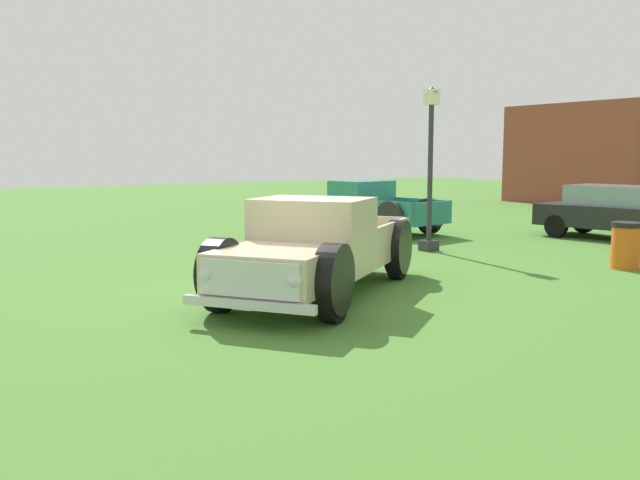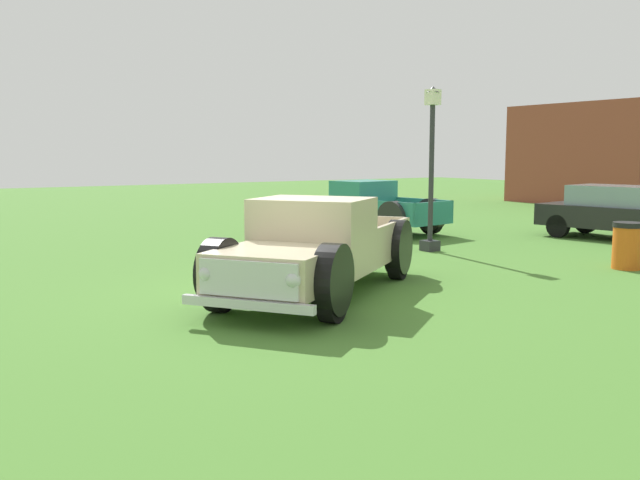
# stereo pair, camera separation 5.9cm
# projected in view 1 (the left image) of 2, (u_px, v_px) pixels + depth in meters

# --- Properties ---
(ground_plane) EXTENTS (80.00, 80.00, 0.00)m
(ground_plane) POSITION_uv_depth(u_px,v_px,m) (293.00, 300.00, 10.99)
(ground_plane) COLOR #477A2D
(pickup_truck_foreground) EXTENTS (4.60, 5.36, 1.61)m
(pickup_truck_foreground) POSITION_uv_depth(u_px,v_px,m) (312.00, 251.00, 11.04)
(pickup_truck_foreground) COLOR #C6B793
(pickup_truck_foreground) RESTS_ON ground_plane
(pickup_truck_behind_left) EXTENTS (5.16, 2.61, 1.51)m
(pickup_truck_behind_left) POSITION_uv_depth(u_px,v_px,m) (360.00, 207.00, 20.67)
(pickup_truck_behind_left) COLOR #2D8475
(pickup_truck_behind_left) RESTS_ON ground_plane
(sedan_distant_b) EXTENTS (4.59, 2.45, 1.46)m
(sedan_distant_b) POSITION_uv_depth(u_px,v_px,m) (621.00, 212.00, 18.47)
(sedan_distant_b) COLOR black
(sedan_distant_b) RESTS_ON ground_plane
(lamp_post_near) EXTENTS (0.36, 0.36, 3.88)m
(lamp_post_near) POSITION_uv_depth(u_px,v_px,m) (430.00, 166.00, 16.22)
(lamp_post_near) COLOR #2D2D33
(lamp_post_near) RESTS_ON ground_plane
(trash_can) EXTENTS (0.59, 0.59, 0.95)m
(trash_can) POSITION_uv_depth(u_px,v_px,m) (626.00, 245.00, 13.87)
(trash_can) COLOR orange
(trash_can) RESTS_ON ground_plane
(brick_pavilion) EXTENTS (7.01, 5.10, 4.53)m
(brick_pavilion) POSITION_uv_depth(u_px,v_px,m) (599.00, 154.00, 31.73)
(brick_pavilion) COLOR brown
(brick_pavilion) RESTS_ON ground_plane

